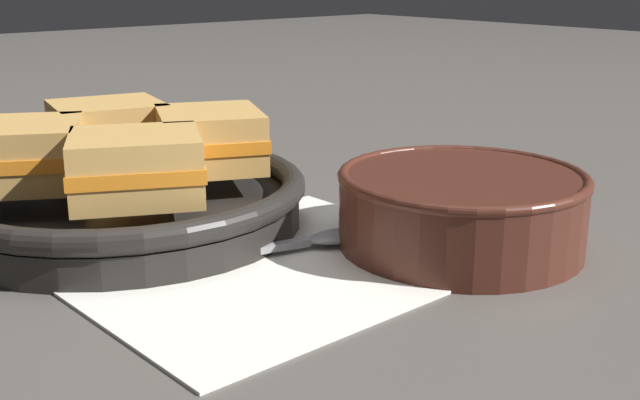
{
  "coord_description": "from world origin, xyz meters",
  "views": [
    {
      "loc": [
        -0.38,
        -0.45,
        0.2
      ],
      "look_at": [
        -0.01,
        -0.02,
        0.03
      ],
      "focal_mm": 45.0,
      "sensor_mm": 36.0,
      "label": 1
    }
  ],
  "objects_px": {
    "spoon": "(313,240)",
    "sandwich_far_left": "(24,154)",
    "skillet": "(122,201)",
    "sandwich_near_right": "(108,129)",
    "sandwich_near_left": "(210,139)",
    "sandwich_far_right": "(136,167)",
    "soup_bowl": "(461,205)"
  },
  "relations": [
    {
      "from": "sandwich_far_left",
      "to": "skillet",
      "type": "bearing_deg",
      "value": -17.89
    },
    {
      "from": "soup_bowl",
      "to": "sandwich_far_right",
      "type": "distance_m",
      "value": 0.23
    },
    {
      "from": "sandwich_near_right",
      "to": "spoon",
      "type": "bearing_deg",
      "value": -75.35
    },
    {
      "from": "spoon",
      "to": "sandwich_far_right",
      "type": "relative_size",
      "value": 1.46
    },
    {
      "from": "soup_bowl",
      "to": "sandwich_near_right",
      "type": "distance_m",
      "value": 0.3
    },
    {
      "from": "soup_bowl",
      "to": "sandwich_near_right",
      "type": "height_order",
      "value": "sandwich_near_right"
    },
    {
      "from": "skillet",
      "to": "sandwich_near_right",
      "type": "bearing_deg",
      "value": 69.62
    },
    {
      "from": "sandwich_near_right",
      "to": "sandwich_near_left",
      "type": "bearing_deg",
      "value": -63.91
    },
    {
      "from": "sandwich_near_left",
      "to": "sandwich_near_right",
      "type": "distance_m",
      "value": 0.1
    },
    {
      "from": "sandwich_near_right",
      "to": "skillet",
      "type": "bearing_deg",
      "value": -110.38
    },
    {
      "from": "soup_bowl",
      "to": "spoon",
      "type": "distance_m",
      "value": 0.11
    },
    {
      "from": "spoon",
      "to": "sandwich_far_left",
      "type": "distance_m",
      "value": 0.22
    },
    {
      "from": "spoon",
      "to": "sandwich_far_left",
      "type": "bearing_deg",
      "value": 144.73
    },
    {
      "from": "spoon",
      "to": "skillet",
      "type": "height_order",
      "value": "skillet"
    },
    {
      "from": "sandwich_far_right",
      "to": "skillet",
      "type": "bearing_deg",
      "value": 72.52
    },
    {
      "from": "sandwich_near_right",
      "to": "sandwich_far_right",
      "type": "distance_m",
      "value": 0.14
    },
    {
      "from": "sandwich_far_left",
      "to": "sandwich_far_right",
      "type": "relative_size",
      "value": 1.01
    },
    {
      "from": "skillet",
      "to": "sandwich_far_left",
      "type": "relative_size",
      "value": 3.02
    },
    {
      "from": "soup_bowl",
      "to": "sandwich_far_right",
      "type": "xyz_separation_m",
      "value": [
        -0.18,
        0.14,
        0.03
      ]
    },
    {
      "from": "sandwich_near_left",
      "to": "sandwich_far_left",
      "type": "height_order",
      "value": "same"
    },
    {
      "from": "spoon",
      "to": "sandwich_near_left",
      "type": "bearing_deg",
      "value": 108.06
    },
    {
      "from": "soup_bowl",
      "to": "skillet",
      "type": "distance_m",
      "value": 0.26
    },
    {
      "from": "soup_bowl",
      "to": "spoon",
      "type": "xyz_separation_m",
      "value": [
        -0.09,
        0.06,
        -0.02
      ]
    },
    {
      "from": "sandwich_near_left",
      "to": "sandwich_far_right",
      "type": "height_order",
      "value": "same"
    },
    {
      "from": "spoon",
      "to": "sandwich_near_right",
      "type": "distance_m",
      "value": 0.22
    },
    {
      "from": "sandwich_near_right",
      "to": "sandwich_far_right",
      "type": "bearing_deg",
      "value": -108.91
    },
    {
      "from": "soup_bowl",
      "to": "sandwich_far_right",
      "type": "relative_size",
      "value": 1.53
    },
    {
      "from": "soup_bowl",
      "to": "sandwich_near_left",
      "type": "bearing_deg",
      "value": 117.94
    },
    {
      "from": "sandwich_far_left",
      "to": "sandwich_far_right",
      "type": "distance_m",
      "value": 0.1
    },
    {
      "from": "skillet",
      "to": "sandwich_near_left",
      "type": "xyz_separation_m",
      "value": [
        0.07,
        -0.02,
        0.04
      ]
    },
    {
      "from": "spoon",
      "to": "sandwich_far_right",
      "type": "bearing_deg",
      "value": 157.21
    },
    {
      "from": "soup_bowl",
      "to": "skillet",
      "type": "xyz_separation_m",
      "value": [
        -0.16,
        0.2,
        -0.01
      ]
    }
  ]
}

